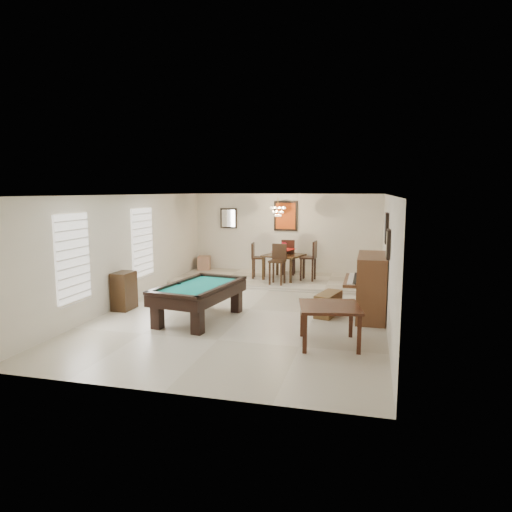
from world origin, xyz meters
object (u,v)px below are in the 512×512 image
at_px(flower_vase, 284,246).
at_px(corner_bench, 204,263).
at_px(apothecary_chest, 124,291).
at_px(chandelier, 278,208).
at_px(upright_piano, 364,286).
at_px(dining_table, 284,265).
at_px(piano_bench, 328,304).
at_px(dining_chair_west, 259,260).
at_px(dining_chair_north, 289,257).
at_px(pool_table, 199,303).
at_px(dining_chair_south, 277,264).
at_px(square_table, 329,325).
at_px(dining_chair_east, 308,261).

height_order(flower_vase, corner_bench, flower_vase).
relative_size(apothecary_chest, chandelier, 1.44).
relative_size(upright_piano, dining_table, 1.59).
distance_m(piano_bench, chandelier, 4.19).
bearing_deg(corner_bench, dining_chair_west, -25.33).
bearing_deg(flower_vase, dining_table, 0.00).
relative_size(flower_vase, dining_chair_north, 0.23).
bearing_deg(pool_table, flower_vase, 85.63).
bearing_deg(dining_chair_south, dining_chair_north, 94.33).
distance_m(pool_table, square_table, 2.93).
bearing_deg(apothecary_chest, dining_chair_north, 57.24).
height_order(upright_piano, dining_chair_east, upright_piano).
bearing_deg(corner_bench, piano_bench, -43.24).
xyz_separation_m(upright_piano, chandelier, (-2.53, 3.18, 1.53)).
bearing_deg(pool_table, corner_bench, 118.31).
bearing_deg(upright_piano, piano_bench, -174.44).
xyz_separation_m(upright_piano, dining_chair_east, (-1.62, 3.14, 0.02)).
relative_size(piano_bench, chandelier, 1.48).
bearing_deg(piano_bench, dining_chair_east, 105.39).
bearing_deg(piano_bench, square_table, -84.39).
height_order(apothecary_chest, dining_chair_north, dining_chair_north).
bearing_deg(chandelier, square_table, -69.14).
xyz_separation_m(piano_bench, dining_table, (-1.60, 3.24, 0.29)).
bearing_deg(dining_chair_south, pool_table, -99.39).
relative_size(apothecary_chest, corner_bench, 1.77).
height_order(dining_chair_north, dining_chair_west, dining_chair_north).
relative_size(square_table, dining_table, 1.01).
height_order(piano_bench, apothecary_chest, apothecary_chest).
relative_size(piano_bench, corner_bench, 1.83).
xyz_separation_m(pool_table, square_table, (2.78, -0.92, -0.01)).
distance_m(piano_bench, corner_bench, 6.11).
height_order(apothecary_chest, corner_bench, apothecary_chest).
relative_size(piano_bench, apothecary_chest, 1.03).
bearing_deg(dining_table, upright_piano, -53.56).
distance_m(apothecary_chest, dining_table, 4.89).
distance_m(dining_table, dining_chair_south, 0.81).
relative_size(dining_chair_south, dining_chair_west, 1.05).
height_order(flower_vase, dining_chair_south, dining_chair_south).
xyz_separation_m(pool_table, upright_piano, (3.33, 1.10, 0.31)).
bearing_deg(dining_chair_south, upright_piano, -38.98).
xyz_separation_m(pool_table, chandelier, (0.80, 4.28, 1.84)).
bearing_deg(flower_vase, piano_bench, -63.70).
relative_size(flower_vase, chandelier, 0.43).
bearing_deg(upright_piano, pool_table, -161.65).
xyz_separation_m(dining_table, dining_chair_north, (0.01, 0.75, 0.13)).
relative_size(pool_table, dining_chair_south, 1.97).
bearing_deg(pool_table, chandelier, 88.12).
xyz_separation_m(apothecary_chest, corner_bench, (0.12, 4.83, -0.09)).
bearing_deg(dining_chair_west, dining_table, -93.16).
relative_size(square_table, upright_piano, 0.64).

